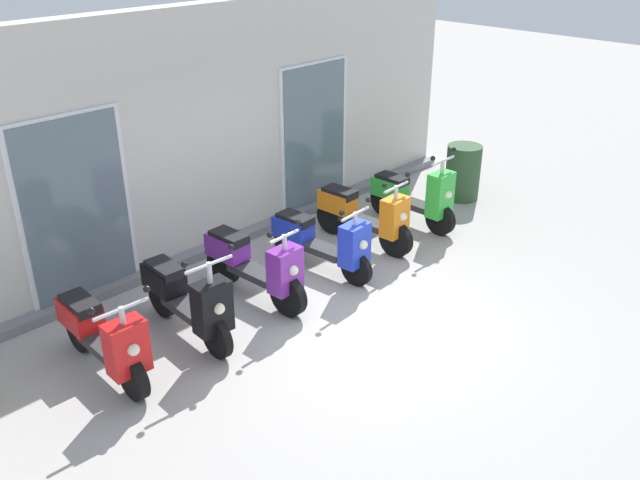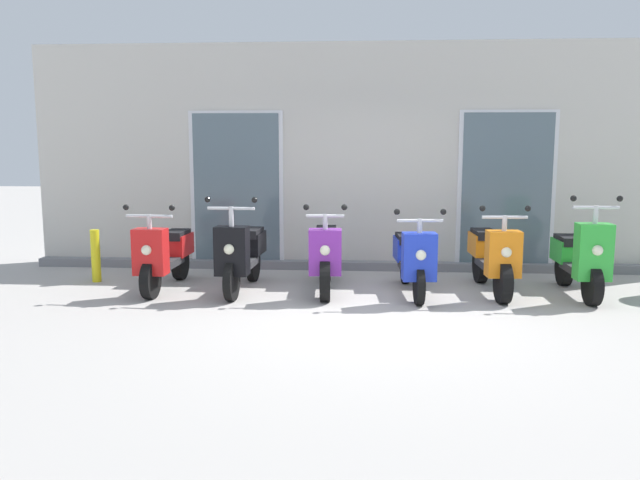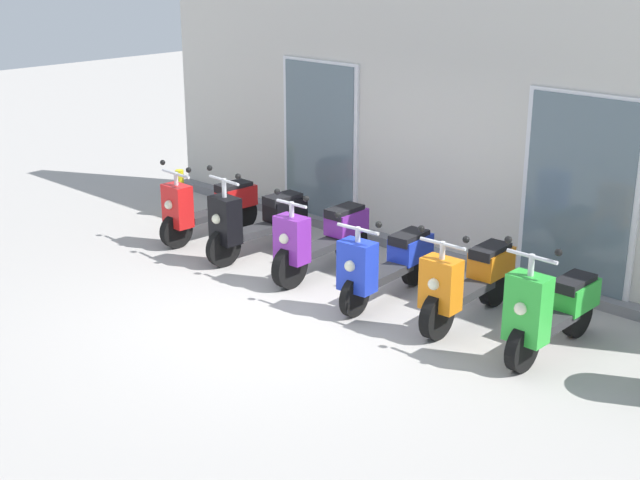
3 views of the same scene
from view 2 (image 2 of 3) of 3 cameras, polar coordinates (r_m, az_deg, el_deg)
ground_plane at (r=6.98m, az=4.36°, el=-6.76°), size 40.00×40.00×0.00m
storefront_facade at (r=9.57m, az=4.40°, el=6.94°), size 9.88×0.50×3.26m
scooter_red at (r=8.43m, az=-13.44°, el=-1.22°), size 0.63×1.57×1.12m
scooter_black at (r=8.13m, az=-6.84°, el=-1.14°), size 0.63×1.59×1.22m
scooter_purple at (r=8.09m, az=0.51°, el=-1.27°), size 0.51×1.64×1.14m
scooter_blue at (r=8.00m, az=8.11°, el=-1.52°), size 0.59×1.60×1.10m
scooter_orange at (r=8.27m, az=14.87°, el=-1.40°), size 0.59×1.63×1.13m
scooter_green at (r=8.43m, az=21.85°, el=-1.47°), size 0.58×1.51×1.26m
curb_bollard at (r=9.12m, az=-19.13°, el=-1.32°), size 0.12×0.12×0.70m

